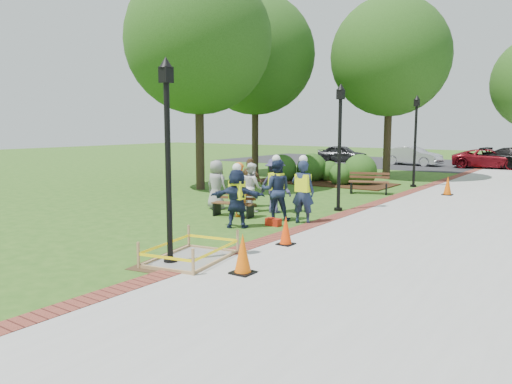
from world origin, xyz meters
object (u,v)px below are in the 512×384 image
Objects in this scene: hivis_worker_a at (237,196)px; hivis_worker_b at (303,190)px; lamp_near at (168,146)px; hivis_worker_c at (276,188)px; cone_front at (243,255)px; bench_near at (233,209)px; wet_concrete_pad at (191,250)px.

hivis_worker_b reaches higher than hivis_worker_a.
lamp_near is 5.55m from hivis_worker_c.
cone_front is 5.65m from hivis_worker_c.
hivis_worker_b reaches higher than cone_front.
bench_near is 0.71× the size of hivis_worker_c.
hivis_worker_b is (-0.09, 4.97, 0.76)m from wet_concrete_pad.
hivis_worker_b is at bearing 5.93° from hivis_worker_c.
lamp_near is 2.12× the size of hivis_worker_c.
hivis_worker_a is (-2.82, 3.50, 0.52)m from cone_front.
hivis_worker_b is (2.35, 0.32, 0.76)m from bench_near.
wet_concrete_pad is at bearing -68.77° from hivis_worker_a.
hivis_worker_b reaches higher than bench_near.
hivis_worker_a is 0.90× the size of hivis_worker_b.
hivis_worker_a reaches higher than wet_concrete_pad.
hivis_worker_a is 2.02m from hivis_worker_b.
cone_front is 0.45× the size of hivis_worker_a.
lamp_near is 2.32× the size of hivis_worker_a.
bench_near is at bearing -171.08° from hivis_worker_c.
hivis_worker_a is (-1.10, 3.76, -1.57)m from lamp_near.
wet_concrete_pad is at bearing -62.27° from bench_near.
hivis_worker_b reaches higher than hivis_worker_c.
cone_front is at bearing -63.67° from hivis_worker_c.
cone_front is 4.52m from hivis_worker_a.
cone_front is 0.41× the size of hivis_worker_c.
bench_near is 1.75× the size of cone_front.
hivis_worker_a is 1.57m from hivis_worker_c.
hivis_worker_c is (-0.97, 4.87, 0.76)m from wet_concrete_pad.
cone_front reaches higher than wet_concrete_pad.
hivis_worker_b is at bearing 88.83° from lamp_near.
bench_near is at bearing 113.88° from lamp_near.
hivis_worker_c is (-0.77, 5.29, -1.49)m from lamp_near.
wet_concrete_pad is at bearing -78.71° from hivis_worker_c.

